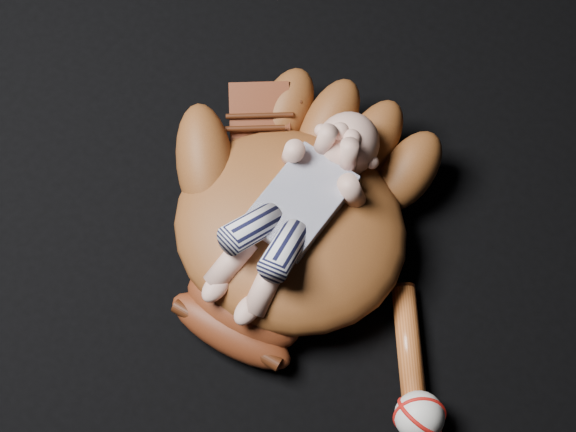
% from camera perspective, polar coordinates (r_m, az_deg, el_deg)
% --- Properties ---
extents(baseball_glove, '(0.49, 0.55, 0.16)m').
position_cam_1_polar(baseball_glove, '(1.30, 0.14, -0.51)').
color(baseball_glove, '#613114').
rests_on(baseball_glove, ground).
extents(newborn_baby, '(0.16, 0.35, 0.14)m').
position_cam_1_polar(newborn_baby, '(1.26, 0.09, 0.08)').
color(newborn_baby, '#D8A08B').
rests_on(newborn_baby, baseball_glove).
extents(baseball_bat, '(0.27, 0.32, 0.04)m').
position_cam_1_polar(baseball_bat, '(1.29, 8.26, -12.67)').
color(baseball_bat, '#B25422').
rests_on(baseball_bat, ground).
extents(baseball, '(0.09, 0.09, 0.07)m').
position_cam_1_polar(baseball, '(1.28, 8.50, -12.68)').
color(baseball, white).
rests_on(baseball, ground).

